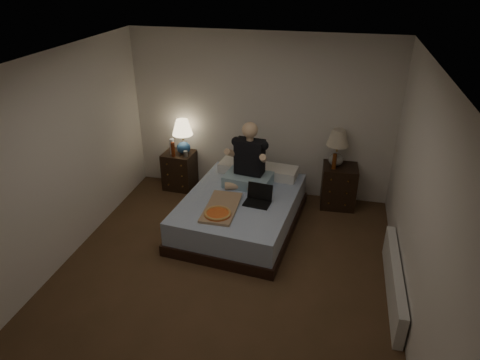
% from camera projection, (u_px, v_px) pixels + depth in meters
% --- Properties ---
extents(floor, '(4.00, 4.50, 0.00)m').
position_uv_depth(floor, '(223.00, 277.00, 5.09)').
color(floor, brown).
rests_on(floor, ground).
extents(ceiling, '(4.00, 4.50, 0.00)m').
position_uv_depth(ceiling, '(218.00, 65.00, 3.94)').
color(ceiling, white).
rests_on(ceiling, ground).
extents(wall_back, '(4.00, 0.00, 2.50)m').
position_uv_depth(wall_back, '(260.00, 117.00, 6.46)').
color(wall_back, silver).
rests_on(wall_back, ground).
extents(wall_front, '(4.00, 0.00, 2.50)m').
position_uv_depth(wall_front, '(121.00, 355.00, 2.57)').
color(wall_front, silver).
rests_on(wall_front, ground).
extents(wall_left, '(0.00, 4.50, 2.50)m').
position_uv_depth(wall_left, '(53.00, 166.00, 4.92)').
color(wall_left, silver).
rests_on(wall_left, ground).
extents(wall_right, '(0.00, 4.50, 2.50)m').
position_uv_depth(wall_right, '(421.00, 207.00, 4.11)').
color(wall_right, silver).
rests_on(wall_right, ground).
extents(bed, '(1.63, 2.05, 0.48)m').
position_uv_depth(bed, '(240.00, 212.00, 5.95)').
color(bed, '#5473A9').
rests_on(bed, floor).
extents(nightstand_left, '(0.50, 0.45, 0.61)m').
position_uv_depth(nightstand_left, '(180.00, 170.00, 6.97)').
color(nightstand_left, black).
rests_on(nightstand_left, floor).
extents(nightstand_right, '(0.53, 0.48, 0.65)m').
position_uv_depth(nightstand_right, '(339.00, 186.00, 6.44)').
color(nightstand_right, black).
rests_on(nightstand_right, floor).
extents(lamp_left, '(0.38, 0.38, 0.56)m').
position_uv_depth(lamp_left, '(183.00, 137.00, 6.69)').
color(lamp_left, navy).
rests_on(lamp_left, nightstand_left).
extents(lamp_right, '(0.39, 0.39, 0.56)m').
position_uv_depth(lamp_right, '(337.00, 148.00, 6.20)').
color(lamp_right, gray).
rests_on(lamp_right, nightstand_right).
extents(water_bottle, '(0.07, 0.07, 0.25)m').
position_uv_depth(water_bottle, '(172.00, 147.00, 6.74)').
color(water_bottle, '#B4BECA').
rests_on(water_bottle, nightstand_left).
extents(soda_can, '(0.07, 0.07, 0.10)m').
position_uv_depth(soda_can, '(186.00, 154.00, 6.67)').
color(soda_can, '#9FA09B').
rests_on(soda_can, nightstand_left).
extents(beer_bottle_left, '(0.06, 0.06, 0.23)m').
position_uv_depth(beer_bottle_left, '(173.00, 149.00, 6.66)').
color(beer_bottle_left, '#63250E').
rests_on(beer_bottle_left, nightstand_left).
extents(beer_bottle_right, '(0.06, 0.06, 0.23)m').
position_uv_depth(beer_bottle_right, '(334.00, 161.00, 6.17)').
color(beer_bottle_right, '#602B0D').
rests_on(beer_bottle_right, nightstand_right).
extents(person, '(0.72, 0.60, 0.93)m').
position_uv_depth(person, '(248.00, 155.00, 5.94)').
color(person, black).
rests_on(person, bed).
extents(laptop, '(0.37, 0.32, 0.24)m').
position_uv_depth(laptop, '(257.00, 196.00, 5.62)').
color(laptop, black).
rests_on(laptop, bed).
extents(pizza_box, '(0.41, 0.76, 0.08)m').
position_uv_depth(pizza_box, '(218.00, 214.00, 5.37)').
color(pizza_box, tan).
rests_on(pizza_box, bed).
extents(radiator, '(0.10, 1.60, 0.40)m').
position_uv_depth(radiator, '(394.00, 281.00, 4.74)').
color(radiator, silver).
rests_on(radiator, floor).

